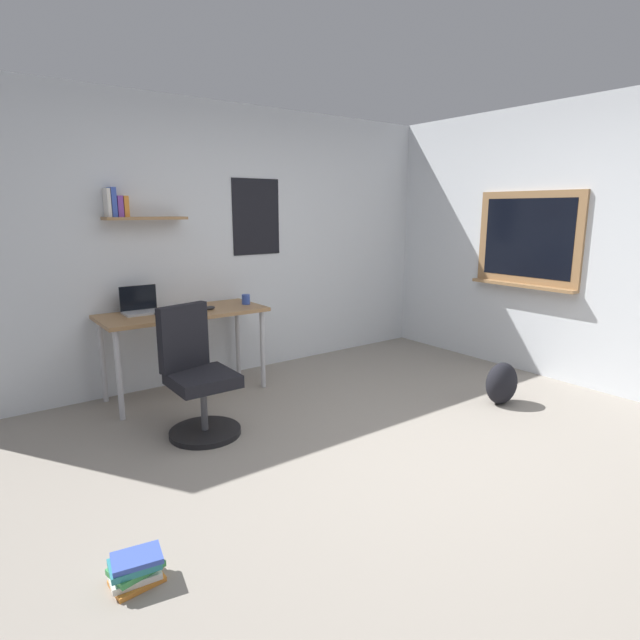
{
  "coord_description": "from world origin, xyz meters",
  "views": [
    {
      "loc": [
        -2.29,
        -2.16,
        1.62
      ],
      "look_at": [
        -0.16,
        0.72,
        0.85
      ],
      "focal_mm": 28.82,
      "sensor_mm": 36.0,
      "label": 1
    }
  ],
  "objects": [
    {
      "name": "ground_plane",
      "position": [
        0.0,
        0.0,
        0.0
      ],
      "size": [
        5.2,
        5.2,
        0.0
      ],
      "primitive_type": "plane",
      "color": "gray",
      "rests_on": "ground"
    },
    {
      "name": "wall_back",
      "position": [
        -0.0,
        2.45,
        1.3
      ],
      "size": [
        5.0,
        0.3,
        2.6
      ],
      "color": "silver",
      "rests_on": "ground"
    },
    {
      "name": "wall_right",
      "position": [
        2.45,
        0.03,
        1.3
      ],
      "size": [
        0.22,
        5.0,
        2.6
      ],
      "color": "silver",
      "rests_on": "ground"
    },
    {
      "name": "desk",
      "position": [
        -0.65,
        2.06,
        0.68
      ],
      "size": [
        1.4,
        0.61,
        0.76
      ],
      "color": "#997047",
      "rests_on": "ground"
    },
    {
      "name": "office_chair",
      "position": [
        -0.89,
        1.23,
        0.41
      ],
      "size": [
        0.52,
        0.54,
        0.95
      ],
      "color": "black",
      "rests_on": "ground"
    },
    {
      "name": "laptop",
      "position": [
        -0.96,
        2.21,
        0.81
      ],
      "size": [
        0.31,
        0.21,
        0.23
      ],
      "color": "#ADAFB5",
      "rests_on": "desk"
    },
    {
      "name": "keyboard",
      "position": [
        -0.72,
        1.99,
        0.77
      ],
      "size": [
        0.37,
        0.13,
        0.02
      ],
      "primitive_type": "cube",
      "color": "black",
      "rests_on": "desk"
    },
    {
      "name": "computer_mouse",
      "position": [
        -0.44,
        1.99,
        0.77
      ],
      "size": [
        0.1,
        0.06,
        0.03
      ],
      "primitive_type": "ellipsoid",
      "color": "#262628",
      "rests_on": "desk"
    },
    {
      "name": "coffee_mug",
      "position": [
        -0.05,
        2.04,
        0.8
      ],
      "size": [
        0.08,
        0.08,
        0.09
      ],
      "primitive_type": "cylinder",
      "color": "#334CA5",
      "rests_on": "desk"
    },
    {
      "name": "backpack",
      "position": [
        1.42,
        0.26,
        0.18
      ],
      "size": [
        0.32,
        0.22,
        0.36
      ],
      "primitive_type": "ellipsoid",
      "color": "black",
      "rests_on": "ground"
    },
    {
      "name": "book_stack_on_floor",
      "position": [
        -1.77,
        -0.08,
        0.07
      ],
      "size": [
        0.24,
        0.2,
        0.14
      ],
      "color": "orange",
      "rests_on": "ground"
    }
  ]
}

